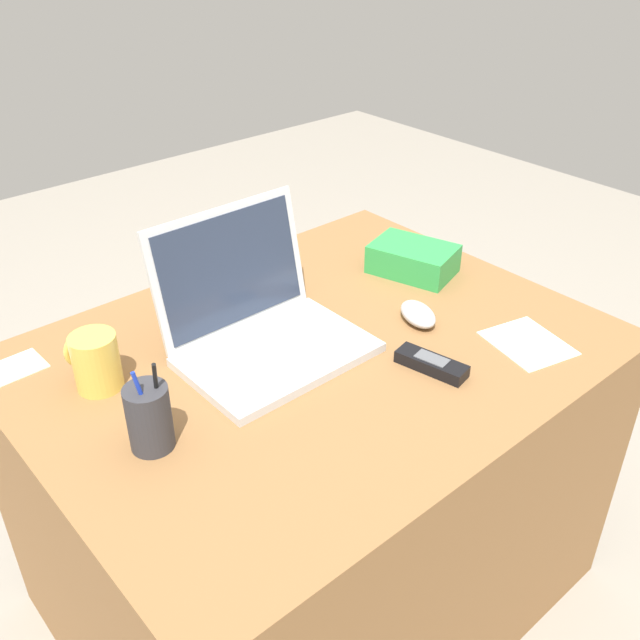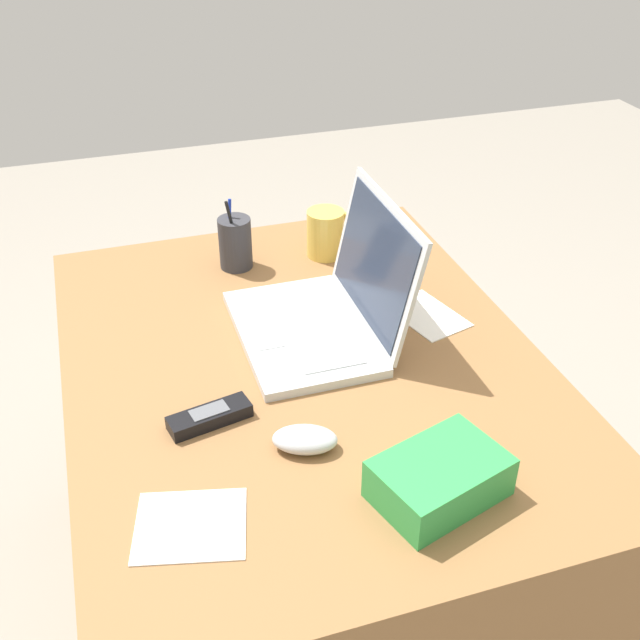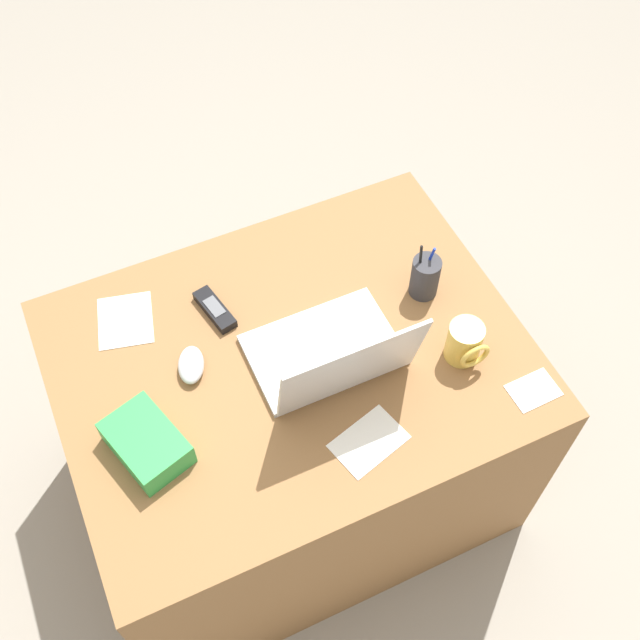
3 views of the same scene
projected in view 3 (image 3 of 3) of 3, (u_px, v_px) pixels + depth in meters
name	position (u px, v px, depth m)	size (l,w,h in m)	color
ground_plane	(298.00, 476.00, 2.42)	(6.00, 6.00, 0.00)	gray
desk	(295.00, 424.00, 2.13)	(1.11, 0.86, 0.70)	olive
laptop	(332.00, 356.00, 1.78)	(0.35, 0.29, 0.26)	silver
computer_mouse	(191.00, 365.00, 1.80)	(0.06, 0.10, 0.04)	silver
coffee_mug_white	(465.00, 343.00, 1.80)	(0.08, 0.10, 0.11)	#E0BC4C
cordless_phone	(215.00, 309.00, 1.90)	(0.07, 0.14, 0.03)	black
pen_holder	(425.00, 277.00, 1.90)	(0.07, 0.07, 0.16)	#333338
snack_bag	(147.00, 443.00, 1.67)	(0.13, 0.19, 0.07)	green
paper_note_near_laptop	(369.00, 441.00, 1.71)	(0.16, 0.11, 0.00)	white
paper_note_left	(533.00, 390.00, 1.79)	(0.11, 0.08, 0.00)	white
paper_note_right	(125.00, 320.00, 1.90)	(0.13, 0.16, 0.00)	white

